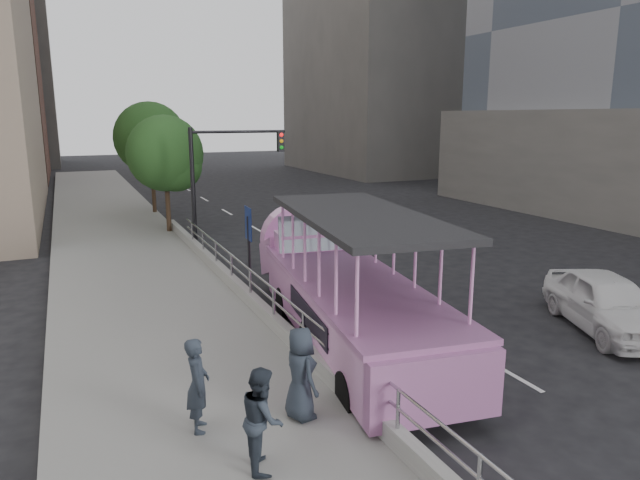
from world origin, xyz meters
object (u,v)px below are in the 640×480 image
(pedestrian_mid, at_px, (262,418))
(street_tree_far, at_px, (152,141))
(pedestrian_near, at_px, (198,385))
(pedestrian_far, at_px, (301,373))
(parking_sign, at_px, (249,245))
(street_tree_near, at_px, (168,156))
(traffic_signal, at_px, (221,168))
(car, at_px, (607,302))
(duck_boat, at_px, (340,288))

(pedestrian_mid, relative_size, street_tree_far, 0.25)
(pedestrian_near, relative_size, pedestrian_far, 0.98)
(pedestrian_far, bearing_deg, pedestrian_near, 71.64)
(parking_sign, xyz_separation_m, street_tree_near, (-0.41, 11.15, 1.94))
(parking_sign, bearing_deg, traffic_signal, 81.23)
(car, xyz_separation_m, traffic_signal, (-6.90, 13.59, 2.72))
(car, bearing_deg, pedestrian_mid, -144.85)
(parking_sign, bearing_deg, pedestrian_near, -113.97)
(traffic_signal, bearing_deg, pedestrian_far, -99.43)
(traffic_signal, bearing_deg, car, -63.09)
(duck_boat, distance_m, street_tree_near, 14.73)
(pedestrian_mid, height_order, pedestrian_far, pedestrian_far)
(street_tree_far, bearing_deg, duck_boat, -85.40)
(pedestrian_far, height_order, street_tree_far, street_tree_far)
(pedestrian_near, height_order, traffic_signal, traffic_signal)
(duck_boat, bearing_deg, traffic_signal, 91.28)
(pedestrian_mid, height_order, street_tree_far, street_tree_far)
(duck_boat, relative_size, parking_sign, 3.54)
(pedestrian_near, relative_size, pedestrian_mid, 1.02)
(street_tree_far, bearing_deg, parking_sign, -89.31)
(car, relative_size, street_tree_near, 0.80)
(car, xyz_separation_m, street_tree_near, (-8.49, 17.02, 3.04))
(pedestrian_far, bearing_deg, car, -89.11)
(pedestrian_mid, height_order, street_tree_near, street_tree_near)
(pedestrian_mid, bearing_deg, pedestrian_far, -31.26)
(car, distance_m, pedestrian_near, 11.19)
(pedestrian_mid, bearing_deg, street_tree_far, 7.86)
(car, height_order, street_tree_far, street_tree_far)
(pedestrian_near, relative_size, street_tree_near, 0.29)
(pedestrian_near, bearing_deg, pedestrian_mid, -142.24)
(duck_boat, distance_m, pedestrian_mid, 6.38)
(duck_boat, xyz_separation_m, parking_sign, (-1.44, 3.24, 0.58))
(pedestrian_far, bearing_deg, traffic_signal, -16.76)
(duck_boat, distance_m, car, 7.17)
(pedestrian_far, relative_size, street_tree_near, 0.30)
(traffic_signal, relative_size, street_tree_far, 0.81)
(duck_boat, bearing_deg, street_tree_far, 94.60)
(parking_sign, height_order, street_tree_far, street_tree_far)
(pedestrian_far, bearing_deg, pedestrian_mid, 128.67)
(car, height_order, traffic_signal, traffic_signal)
(pedestrian_near, distance_m, pedestrian_far, 1.80)
(street_tree_near, bearing_deg, traffic_signal, -65.02)
(pedestrian_mid, distance_m, street_tree_far, 25.79)
(parking_sign, distance_m, street_tree_near, 11.33)
(pedestrian_near, relative_size, street_tree_far, 0.26)
(duck_boat, relative_size, car, 2.35)
(pedestrian_mid, bearing_deg, traffic_signal, 0.20)
(pedestrian_far, bearing_deg, duck_boat, -41.77)
(pedestrian_far, bearing_deg, street_tree_far, -9.88)
(car, xyz_separation_m, parking_sign, (-8.09, 5.86, 1.10))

